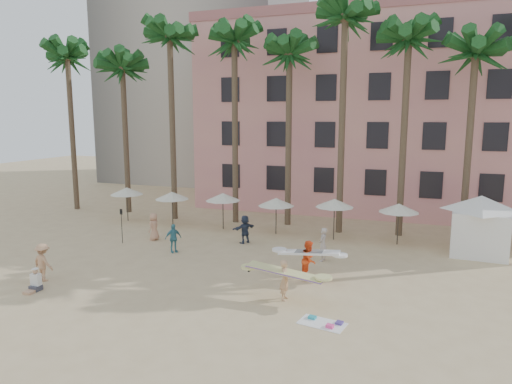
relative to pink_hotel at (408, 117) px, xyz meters
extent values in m
plane|color=#D1B789|center=(-7.00, -26.00, -8.00)|extent=(120.00, 120.00, 0.00)
cube|color=#EB9E8F|center=(0.00, 0.00, 0.00)|extent=(35.00, 14.00, 16.00)
cylinder|color=brown|center=(-27.00, -11.00, -1.50)|extent=(0.44, 0.44, 13.00)
cylinder|color=brown|center=(-22.00, -10.50, -2.00)|extent=(0.44, 0.44, 12.00)
cylinder|color=brown|center=(-17.00, -11.50, -1.00)|extent=(0.44, 0.44, 14.00)
cylinder|color=brown|center=(-12.00, -11.00, -1.25)|extent=(0.44, 0.44, 13.50)
cylinder|color=brown|center=(-8.00, -10.50, -1.75)|extent=(0.44, 0.44, 12.50)
cylinder|color=brown|center=(-4.00, -11.50, -0.75)|extent=(0.44, 0.44, 14.50)
cylinder|color=brown|center=(0.00, -11.00, -1.50)|extent=(0.44, 0.44, 13.00)
cylinder|color=brown|center=(4.00, -10.50, -2.00)|extent=(0.44, 0.44, 12.00)
cylinder|color=#332B23|center=(-20.00, -13.50, -6.75)|extent=(0.07, 0.07, 2.50)
cone|color=white|center=(-20.00, -13.50, -5.65)|extent=(2.50, 2.50, 0.55)
cylinder|color=#332B23|center=(-16.00, -13.60, -6.80)|extent=(0.07, 0.07, 2.40)
cone|color=white|center=(-16.00, -13.60, -5.75)|extent=(2.50, 2.50, 0.55)
cylinder|color=#332B23|center=(-12.00, -13.40, -6.75)|extent=(0.07, 0.07, 2.50)
cone|color=white|center=(-12.00, -13.40, -5.65)|extent=(2.50, 2.50, 0.55)
cylinder|color=#332B23|center=(-8.00, -13.50, -6.80)|extent=(0.07, 0.07, 2.40)
cone|color=white|center=(-8.00, -13.50, -5.75)|extent=(2.50, 2.50, 0.55)
cylinder|color=#332B23|center=(-4.00, -13.60, -6.70)|extent=(0.07, 0.07, 2.60)
cone|color=white|center=(-4.00, -13.60, -5.55)|extent=(2.50, 2.50, 0.55)
cylinder|color=#332B23|center=(0.00, -13.40, -6.75)|extent=(0.07, 0.07, 2.50)
cone|color=white|center=(0.00, -13.40, -5.65)|extent=(2.50, 2.50, 0.55)
cube|color=white|center=(4.55, -14.03, -6.70)|extent=(3.20, 3.20, 2.60)
cone|color=white|center=(4.55, -14.03, -4.95)|extent=(4.80, 4.80, 0.90)
cube|color=white|center=(-2.27, -26.12, -7.99)|extent=(1.95, 1.32, 0.02)
cube|color=teal|center=(-2.73, -25.83, -7.93)|extent=(0.34, 0.30, 0.10)
cube|color=#FF4698|center=(-1.92, -26.39, -7.92)|extent=(0.32, 0.27, 0.12)
cube|color=#4C3989|center=(-1.63, -25.94, -7.94)|extent=(0.31, 0.34, 0.08)
imported|color=tan|center=(-4.30, -24.30, -7.09)|extent=(0.46, 0.68, 1.82)
cube|color=#E0DF8C|center=(-4.30, -24.30, -6.73)|extent=(3.51, 1.02, 0.40)
imported|color=#F94B1A|center=(-3.89, -21.41, -7.02)|extent=(0.78, 0.99, 1.96)
cube|color=white|center=(-3.89, -21.41, -6.62)|extent=(3.05, 0.86, 0.31)
imported|color=tan|center=(-16.15, -25.98, -7.06)|extent=(1.32, 0.90, 1.89)
imported|color=teal|center=(-12.52, -19.63, -7.14)|extent=(0.97, 1.05, 1.73)
imported|color=#B9ABA3|center=(-3.80, -18.34, -7.05)|extent=(0.56, 0.76, 1.90)
imported|color=#2E3951|center=(-9.22, -16.32, -7.09)|extent=(1.37, 1.70, 1.81)
imported|color=tan|center=(-15.09, -17.63, -7.10)|extent=(0.61, 0.90, 1.80)
cylinder|color=black|center=(-16.60, -18.97, -6.95)|extent=(0.04, 0.04, 2.10)
cube|color=black|center=(-16.60, -18.97, -5.95)|extent=(0.18, 0.03, 0.35)
cube|color=#3F3F4C|center=(-15.54, -27.13, -7.88)|extent=(0.46, 0.43, 0.25)
cube|color=tan|center=(-15.54, -27.49, -7.94)|extent=(0.41, 0.46, 0.12)
cube|color=white|center=(-15.54, -27.08, -7.49)|extent=(0.45, 0.27, 0.57)
sphere|color=tan|center=(-15.54, -27.08, -7.07)|extent=(0.25, 0.25, 0.25)
camera|label=1|loc=(0.85, -42.77, 0.00)|focal=32.00mm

